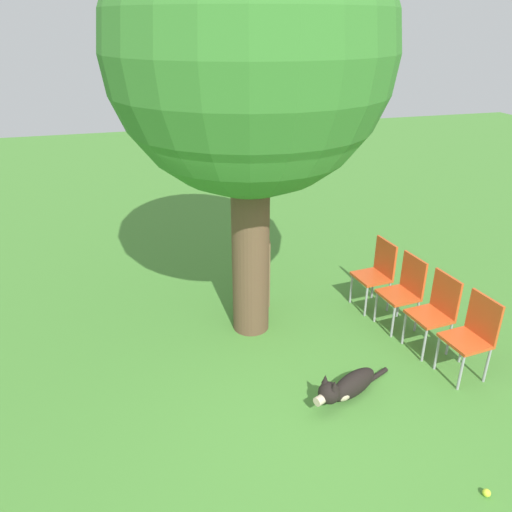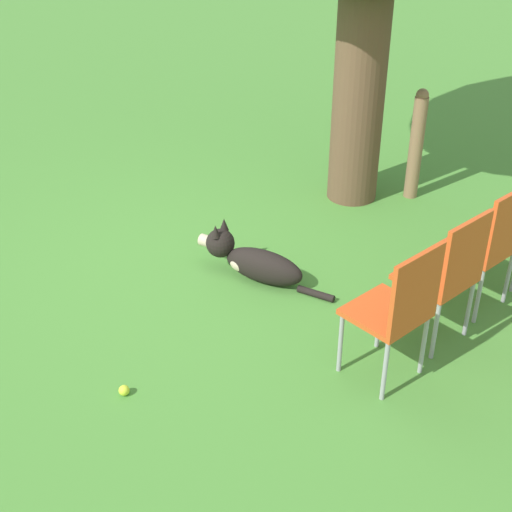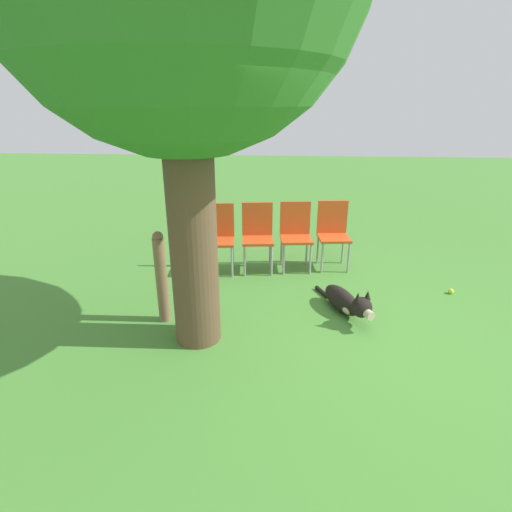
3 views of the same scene
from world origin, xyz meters
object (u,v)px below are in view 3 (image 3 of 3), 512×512
dog (347,302)px  red_chair_3 (219,233)px  red_chair_2 (257,232)px  tennis_ball (451,291)px  fence_post (161,277)px  red_chair_0 (333,230)px  red_chair_1 (296,231)px

dog → red_chair_3: size_ratio=1.12×
red_chair_2 → tennis_ball: 2.68m
red_chair_2 → tennis_ball: (-0.66, -2.54, -0.52)m
fence_post → red_chair_2: size_ratio=1.08×
dog → red_chair_3: 2.09m
fence_post → red_chair_0: fence_post is taller
red_chair_0 → dog: bearing=-4.9°
red_chair_3 → tennis_ball: 3.19m
red_chair_0 → red_chair_1: same height
dog → red_chair_2: size_ratio=1.12×
red_chair_0 → tennis_ball: 1.76m
fence_post → red_chair_2: (1.57, -0.94, 0.03)m
tennis_ball → red_chair_1: bearing=69.3°
dog → red_chair_1: red_chair_1 is taller
red_chair_1 → red_chair_3: same height
dog → tennis_ball: dog is taller
red_chair_2 → red_chair_3: (-0.10, 0.55, 0.00)m
red_chair_3 → red_chair_2: bearing=94.0°
red_chair_1 → tennis_ball: size_ratio=14.28×
dog → tennis_ball: 1.56m
red_chair_2 → red_chair_3: same height
red_chair_2 → tennis_ball: bearing=69.5°
red_chair_1 → tennis_ball: (-0.76, -2.00, -0.52)m
fence_post → red_chair_2: bearing=-30.8°
red_chair_0 → red_chair_1: size_ratio=1.00×
tennis_ball → red_chair_0: bearing=59.6°
red_chair_2 → red_chair_3: 0.56m
red_chair_1 → red_chair_2: same height
fence_post → red_chair_1: (1.67, -1.49, 0.03)m
red_chair_3 → dog: bearing=48.5°
dog → red_chair_1: 1.55m
red_chair_1 → tennis_ball: bearing=63.4°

